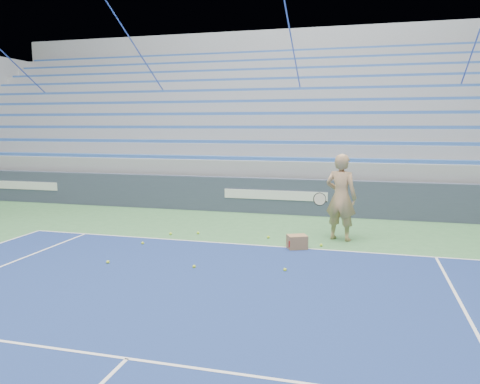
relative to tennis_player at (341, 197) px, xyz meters
name	(u,v)px	position (x,y,z in m)	size (l,w,h in m)	color
sponsor_barrier	(276,196)	(-2.10, 2.94, -0.48)	(30.00, 0.32, 1.10)	#373F54
bleachers	(301,134)	(-2.10, 8.66, 1.32)	(31.00, 9.15, 7.30)	#95989D
tennis_player	(341,197)	(0.00, 0.00, 0.00)	(1.04, 0.97, 2.07)	tan
ball_box	(297,242)	(-0.87, -1.10, -0.88)	(0.51, 0.47, 0.31)	#966F48
tennis_ball_0	(268,237)	(-1.68, -0.31, -1.00)	(0.07, 0.07, 0.07)	#CEF031
tennis_ball_1	(194,267)	(-2.58, -3.02, -1.00)	(0.07, 0.07, 0.07)	#CEF031
tennis_ball_2	(321,245)	(-0.37, -0.75, -1.00)	(0.07, 0.07, 0.07)	#CEF031
tennis_ball_3	(198,233)	(-3.48, -0.32, -1.00)	(0.07, 0.07, 0.07)	#CEF031
tennis_ball_4	(285,270)	(-0.86, -2.77, -1.00)	(0.07, 0.07, 0.07)	#CEF031
tennis_ball_5	(171,234)	(-4.12, -0.58, -1.00)	(0.07, 0.07, 0.07)	#CEF031
tennis_ball_6	(108,262)	(-4.33, -3.18, -1.00)	(0.07, 0.07, 0.07)	#CEF031
tennis_ball_7	(143,243)	(-4.35, -1.63, -1.00)	(0.07, 0.07, 0.07)	#CEF031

